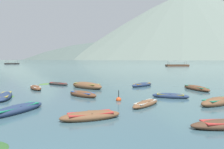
{
  "coord_description": "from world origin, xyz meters",
  "views": [
    {
      "loc": [
        2.55,
        -4.2,
        3.21
      ],
      "look_at": [
        -2.77,
        39.33,
        0.05
      ],
      "focal_mm": 34.2,
      "sensor_mm": 36.0,
      "label": 1
    }
  ],
  "objects_px": {
    "rowboat_0": "(87,86)",
    "rowboat_1": "(5,96)",
    "rowboat_10": "(36,88)",
    "rowboat_5": "(196,88)",
    "rowboat_12": "(91,116)",
    "ferry_1": "(12,63)",
    "rowboat_9": "(83,94)",
    "rowboat_2": "(146,104)",
    "rowboat_3": "(17,109)",
    "mooring_buoy": "(119,100)",
    "ferry_0": "(177,65)",
    "rowboat_7": "(142,85)",
    "rowboat_4": "(58,84)",
    "rowboat_8": "(218,102)",
    "rowboat_6": "(170,96)"
  },
  "relations": [
    {
      "from": "rowboat_9",
      "to": "rowboat_10",
      "type": "distance_m",
      "value": 7.13
    },
    {
      "from": "rowboat_1",
      "to": "rowboat_5",
      "type": "bearing_deg",
      "value": 22.4
    },
    {
      "from": "rowboat_0",
      "to": "rowboat_7",
      "type": "distance_m",
      "value": 6.56
    },
    {
      "from": "rowboat_4",
      "to": "ferry_1",
      "type": "relative_size",
      "value": 0.36
    },
    {
      "from": "rowboat_10",
      "to": "mooring_buoy",
      "type": "relative_size",
      "value": 3.27
    },
    {
      "from": "rowboat_10",
      "to": "rowboat_7",
      "type": "bearing_deg",
      "value": 19.0
    },
    {
      "from": "rowboat_5",
      "to": "rowboat_4",
      "type": "bearing_deg",
      "value": 171.6
    },
    {
      "from": "rowboat_3",
      "to": "ferry_1",
      "type": "bearing_deg",
      "value": 122.23
    },
    {
      "from": "mooring_buoy",
      "to": "ferry_0",
      "type": "bearing_deg",
      "value": 77.2
    },
    {
      "from": "rowboat_0",
      "to": "rowboat_12",
      "type": "bearing_deg",
      "value": -75.34
    },
    {
      "from": "ferry_0",
      "to": "mooring_buoy",
      "type": "xyz_separation_m",
      "value": [
        -19.52,
        -85.89,
        -0.35
      ]
    },
    {
      "from": "rowboat_4",
      "to": "rowboat_12",
      "type": "height_order",
      "value": "rowboat_12"
    },
    {
      "from": "rowboat_0",
      "to": "rowboat_8",
      "type": "height_order",
      "value": "rowboat_0"
    },
    {
      "from": "rowboat_2",
      "to": "rowboat_5",
      "type": "relative_size",
      "value": 0.76
    },
    {
      "from": "ferry_1",
      "to": "rowboat_9",
      "type": "bearing_deg",
      "value": -55.53
    },
    {
      "from": "rowboat_0",
      "to": "ferry_1",
      "type": "height_order",
      "value": "ferry_1"
    },
    {
      "from": "rowboat_7",
      "to": "ferry_0",
      "type": "bearing_deg",
      "value": 77.1
    },
    {
      "from": "ferry_1",
      "to": "rowboat_12",
      "type": "bearing_deg",
      "value": -56.34
    },
    {
      "from": "rowboat_1",
      "to": "rowboat_12",
      "type": "bearing_deg",
      "value": -31.6
    },
    {
      "from": "rowboat_2",
      "to": "rowboat_3",
      "type": "relative_size",
      "value": 0.77
    },
    {
      "from": "ferry_0",
      "to": "rowboat_10",
      "type": "bearing_deg",
      "value": -109.73
    },
    {
      "from": "rowboat_1",
      "to": "rowboat_9",
      "type": "bearing_deg",
      "value": 15.01
    },
    {
      "from": "rowboat_7",
      "to": "rowboat_8",
      "type": "distance_m",
      "value": 10.93
    },
    {
      "from": "rowboat_4",
      "to": "rowboat_7",
      "type": "bearing_deg",
      "value": -0.89
    },
    {
      "from": "rowboat_1",
      "to": "rowboat_7",
      "type": "relative_size",
      "value": 1.27
    },
    {
      "from": "rowboat_12",
      "to": "mooring_buoy",
      "type": "height_order",
      "value": "mooring_buoy"
    },
    {
      "from": "rowboat_1",
      "to": "rowboat_10",
      "type": "relative_size",
      "value": 1.34
    },
    {
      "from": "rowboat_0",
      "to": "rowboat_10",
      "type": "bearing_deg",
      "value": -162.57
    },
    {
      "from": "mooring_buoy",
      "to": "rowboat_3",
      "type": "bearing_deg",
      "value": -143.41
    },
    {
      "from": "rowboat_3",
      "to": "rowboat_12",
      "type": "height_order",
      "value": "rowboat_3"
    },
    {
      "from": "rowboat_2",
      "to": "rowboat_6",
      "type": "xyz_separation_m",
      "value": [
        2.14,
        3.3,
        0.01
      ]
    },
    {
      "from": "rowboat_5",
      "to": "ferry_0",
      "type": "xyz_separation_m",
      "value": [
        11.94,
        78.89,
        0.27
      ]
    },
    {
      "from": "rowboat_0",
      "to": "rowboat_1",
      "type": "distance_m",
      "value": 8.66
    },
    {
      "from": "rowboat_12",
      "to": "rowboat_1",
      "type": "bearing_deg",
      "value": 148.4
    },
    {
      "from": "rowboat_0",
      "to": "rowboat_10",
      "type": "height_order",
      "value": "rowboat_0"
    },
    {
      "from": "rowboat_1",
      "to": "ferry_1",
      "type": "relative_size",
      "value": 0.45
    },
    {
      "from": "rowboat_10",
      "to": "rowboat_4",
      "type": "bearing_deg",
      "value": 77.13
    },
    {
      "from": "rowboat_7",
      "to": "rowboat_12",
      "type": "height_order",
      "value": "rowboat_7"
    },
    {
      "from": "rowboat_4",
      "to": "rowboat_0",
      "type": "bearing_deg",
      "value": -29.77
    },
    {
      "from": "rowboat_0",
      "to": "ferry_1",
      "type": "xyz_separation_m",
      "value": [
        -75.44,
        105.96,
        0.19
      ]
    },
    {
      "from": "rowboat_10",
      "to": "rowboat_12",
      "type": "distance_m",
      "value": 13.37
    },
    {
      "from": "rowboat_12",
      "to": "rowboat_7",
      "type": "bearing_deg",
      "value": 78.21
    },
    {
      "from": "rowboat_1",
      "to": "rowboat_5",
      "type": "xyz_separation_m",
      "value": [
        16.98,
        7.0,
        0.0
      ]
    },
    {
      "from": "rowboat_2",
      "to": "rowboat_9",
      "type": "distance_m",
      "value": 6.12
    },
    {
      "from": "rowboat_2",
      "to": "rowboat_5",
      "type": "distance_m",
      "value": 10.11
    },
    {
      "from": "rowboat_4",
      "to": "ferry_0",
      "type": "height_order",
      "value": "ferry_0"
    },
    {
      "from": "rowboat_8",
      "to": "ferry_1",
      "type": "height_order",
      "value": "ferry_1"
    },
    {
      "from": "rowboat_5",
      "to": "rowboat_10",
      "type": "distance_m",
      "value": 17.05
    },
    {
      "from": "rowboat_10",
      "to": "rowboat_2",
      "type": "bearing_deg",
      "value": -30.6
    },
    {
      "from": "rowboat_3",
      "to": "ferry_1",
      "type": "relative_size",
      "value": 0.45
    }
  ]
}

